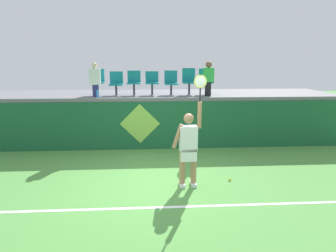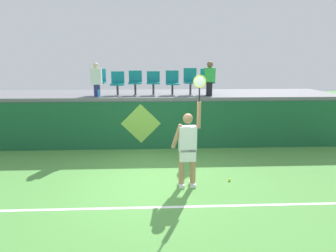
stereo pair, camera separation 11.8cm
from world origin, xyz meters
name	(u,v)px [view 1 (the left image)]	position (x,y,z in m)	size (l,w,h in m)	color
ground_plane	(154,184)	(0.00, 0.00, 0.00)	(40.00, 40.00, 0.00)	#519342
court_back_wall	(153,125)	(0.00, 2.81, 0.77)	(12.88, 0.20, 1.54)	#195633
spectator_platform	(152,95)	(0.00, 4.11, 1.60)	(12.88, 2.70, 0.12)	slate
court_baseline_stripe	(155,207)	(0.00, -1.10, 0.00)	(11.59, 0.08, 0.01)	white
tennis_player	(189,146)	(0.77, -0.15, 0.95)	(0.75, 0.28, 2.51)	white
tennis_ball	(230,179)	(1.80, 0.08, 0.03)	(0.07, 0.07, 0.07)	#D1E533
water_bottle	(98,94)	(-1.72, 2.95, 1.78)	(0.07, 0.07, 0.24)	#338CE5
stadium_chair_0	(97,80)	(-1.83, 3.64, 2.15)	(0.44, 0.42, 0.87)	#38383D
stadium_chair_1	(116,82)	(-1.21, 3.63, 2.09)	(0.44, 0.42, 0.78)	#38383D
stadium_chair_2	(134,81)	(-0.61, 3.63, 2.12)	(0.44, 0.42, 0.81)	#38383D
stadium_chair_3	(152,81)	(0.00, 3.63, 2.11)	(0.44, 0.42, 0.79)	#38383D
stadium_chair_4	(171,81)	(0.65, 3.64, 2.10)	(0.44, 0.42, 0.81)	#38383D
stadium_chair_5	(189,80)	(1.26, 3.64, 2.15)	(0.44, 0.42, 0.89)	#38383D
stadium_chair_6	(206,80)	(1.84, 3.64, 2.15)	(0.44, 0.42, 0.87)	#38383D
spectator_0	(208,78)	(1.84, 3.20, 2.25)	(0.34, 0.20, 1.12)	black
spectator_1	(95,79)	(-1.83, 3.23, 2.21)	(0.34, 0.20, 1.08)	navy
wall_signage_mount	(141,149)	(-0.41, 2.71, 0.00)	(1.27, 0.01, 1.48)	#195633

